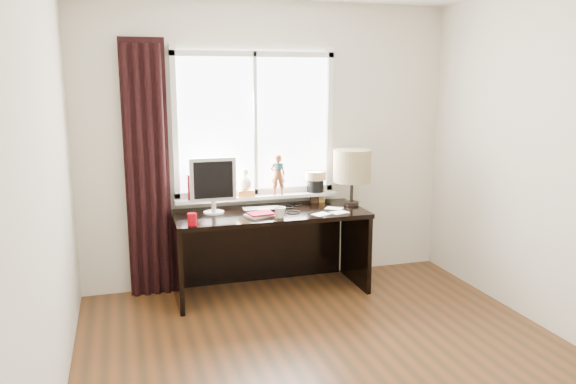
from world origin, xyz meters
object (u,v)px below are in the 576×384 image
object	(u,v)px
mug	(280,212)
red_cup	(192,219)
monitor	(213,182)
table_lamp	(352,166)
desk	(268,235)
laptop	(262,209)

from	to	relation	value
mug	red_cup	bearing A→B (deg)	-177.10
monitor	table_lamp	xyz separation A→B (m)	(1.29, -0.04, 0.09)
mug	desk	world-z (taller)	mug
laptop	desk	world-z (taller)	laptop
monitor	table_lamp	world-z (taller)	table_lamp
mug	table_lamp	distance (m)	0.88
table_lamp	desk	bearing A→B (deg)	177.01
monitor	table_lamp	bearing A→B (deg)	-1.65
red_cup	desk	bearing A→B (deg)	26.76
desk	monitor	distance (m)	0.71
red_cup	desk	xyz separation A→B (m)	(0.72, 0.36, -0.29)
red_cup	monitor	distance (m)	0.49
red_cup	table_lamp	bearing A→B (deg)	11.95
desk	red_cup	bearing A→B (deg)	-153.24
table_lamp	mug	bearing A→B (deg)	-159.86
laptop	red_cup	size ratio (longest dim) A/B	3.43
laptop	desk	bearing A→B (deg)	23.92
desk	mug	bearing A→B (deg)	-85.65
laptop	mug	world-z (taller)	mug
desk	monitor	bearing A→B (deg)	-179.45
mug	red_cup	distance (m)	0.75
laptop	table_lamp	xyz separation A→B (m)	(0.86, -0.02, 0.35)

